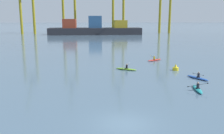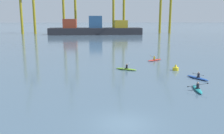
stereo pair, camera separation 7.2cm
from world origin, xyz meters
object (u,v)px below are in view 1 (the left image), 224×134
object	(u,v)px
container_barge	(95,29)
kayak_lime	(126,69)
kayak_red	(154,60)
channel_buoy	(176,68)
kayak_blue	(198,78)
kayak_teal	(197,89)

from	to	relation	value
container_barge	kayak_lime	distance (m)	79.80
kayak_red	channel_buoy	bearing A→B (deg)	-82.73
container_barge	kayak_red	xyz separation A→B (m)	(10.13, -72.12, -2.52)
container_barge	kayak_blue	distance (m)	86.79
kayak_red	kayak_lime	bearing A→B (deg)	-129.94
kayak_teal	kayak_blue	size ratio (longest dim) A/B	1.04
kayak_blue	kayak_teal	bearing A→B (deg)	-114.14
container_barge	kayak_red	distance (m)	72.87
container_barge	kayak_red	world-z (taller)	container_barge
kayak_teal	kayak_red	distance (m)	18.65
container_barge	kayak_lime	bearing A→B (deg)	-87.26
channel_buoy	kayak_teal	distance (m)	10.30
kayak_teal	kayak_blue	world-z (taller)	kayak_blue
channel_buoy	kayak_blue	bearing A→B (deg)	-78.28
kayak_blue	kayak_lime	xyz separation A→B (m)	(-8.51, 6.21, 0.00)
kayak_lime	container_barge	bearing A→B (deg)	92.74
kayak_teal	kayak_blue	bearing A→B (deg)	65.86
channel_buoy	kayak_teal	bearing A→B (deg)	-96.03
container_barge	kayak_blue	bearing A→B (deg)	-81.84
container_barge	kayak_lime	xyz separation A→B (m)	(3.81, -79.67, -2.52)
container_barge	kayak_blue	xyz separation A→B (m)	(12.32, -85.88, -2.52)
kayak_teal	kayak_red	world-z (taller)	same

